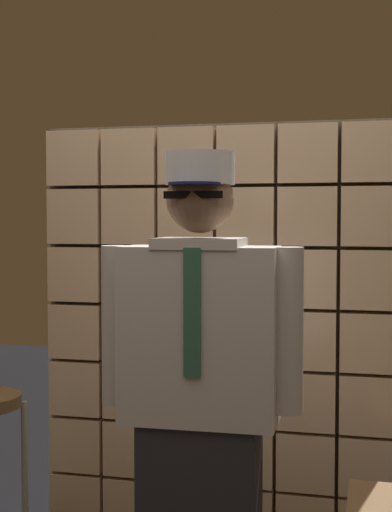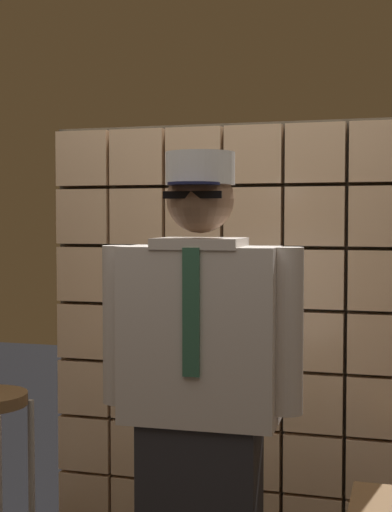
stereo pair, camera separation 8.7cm
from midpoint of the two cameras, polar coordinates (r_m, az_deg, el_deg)
glass_block_wall at (r=3.51m, az=2.89°, el=-6.16°), size 1.71×0.10×1.99m
standing_person at (r=2.56m, az=1.30°, el=-11.03°), size 0.70×0.30×1.75m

